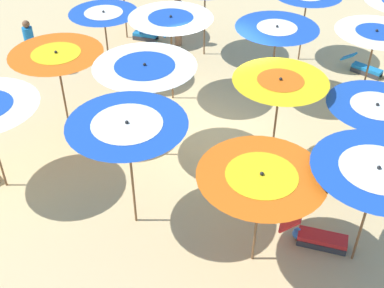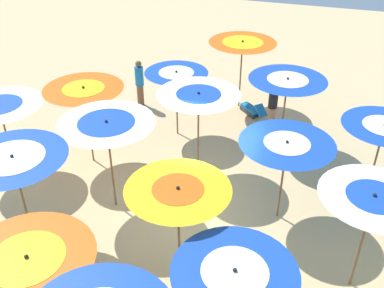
{
  "view_description": "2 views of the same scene",
  "coord_description": "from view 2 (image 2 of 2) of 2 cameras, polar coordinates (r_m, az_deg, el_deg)",
  "views": [
    {
      "loc": [
        -5.6,
        -9.44,
        7.75
      ],
      "look_at": [
        -1.74,
        -1.75,
        1.11
      ],
      "focal_mm": 47.0,
      "sensor_mm": 36.0,
      "label": 1
    },
    {
      "loc": [
        2.4,
        -8.29,
        7.59
      ],
      "look_at": [
        -0.49,
        0.78,
        1.49
      ],
      "focal_mm": 41.85,
      "sensor_mm": 36.0,
      "label": 2
    }
  ],
  "objects": [
    {
      "name": "beach_umbrella_10",
      "position": [
        10.56,
        -10.78,
        1.96
      ],
      "size": [
        2.28,
        2.28,
        2.53
      ],
      "color": "brown",
      "rests_on": "ground"
    },
    {
      "name": "lounger_3",
      "position": [
        15.78,
        7.69,
        4.4
      ],
      "size": [
        1.09,
        1.08,
        0.56
      ],
      "rotation": [
        0.0,
        0.0,
        8.65
      ],
      "color": "#333338",
      "rests_on": "ground"
    },
    {
      "name": "beach_umbrella_4",
      "position": [
        8.99,
        22.0,
        -7.08
      ],
      "size": [
        2.05,
        2.05,
        2.44
      ],
      "color": "brown",
      "rests_on": "ground"
    },
    {
      "name": "beach_umbrella_1",
      "position": [
        11.83,
        23.17,
        1.41
      ],
      "size": [
        2.06,
        2.06,
        2.21
      ],
      "color": "brown",
      "rests_on": "ground"
    },
    {
      "name": "beachgoer_2",
      "position": [
        16.08,
        -6.69,
        7.79
      ],
      "size": [
        0.3,
        0.3,
        1.7
      ],
      "rotation": [
        0.0,
        0.0,
        6.19
      ],
      "color": "brown",
      "rests_on": "ground"
    },
    {
      "name": "beach_umbrella_3",
      "position": [
        15.51,
        6.43,
        12.24
      ],
      "size": [
        2.29,
        2.29,
        2.46
      ],
      "color": "brown",
      "rests_on": "ground"
    },
    {
      "name": "beach_umbrella_13",
      "position": [
        8.02,
        -20.07,
        -14.38
      ],
      "size": [
        2.24,
        2.24,
        2.22
      ],
      "color": "brown",
      "rests_on": "ground"
    },
    {
      "name": "beach_umbrella_2",
      "position": [
        13.21,
        12.02,
        7.37
      ],
      "size": [
        2.25,
        2.25,
        2.34
      ],
      "color": "brown",
      "rests_on": "ground"
    },
    {
      "name": "beach_umbrella_7",
      "position": [
        13.73,
        -2.0,
        8.33
      ],
      "size": [
        1.94,
        1.94,
        2.2
      ],
      "color": "brown",
      "rests_on": "ground"
    },
    {
      "name": "beach_umbrella_9",
      "position": [
        8.48,
        -1.79,
        -6.66
      ],
      "size": [
        2.04,
        2.04,
        2.46
      ],
      "color": "brown",
      "rests_on": "ground"
    },
    {
      "name": "lounger_2",
      "position": [
        14.36,
        -21.53,
        -0.9
      ],
      "size": [
        0.67,
        1.36,
        0.57
      ],
      "rotation": [
        0.0,
        0.0,
        5.0
      ],
      "color": "olive",
      "rests_on": "ground"
    },
    {
      "name": "beach_umbrella_5",
      "position": [
        10.42,
        11.89,
        -0.81
      ],
      "size": [
        2.2,
        2.2,
        2.24
      ],
      "color": "brown",
      "rests_on": "ground"
    },
    {
      "name": "beach_umbrella_14",
      "position": [
        9.83,
        -21.73,
        -2.48
      ],
      "size": [
        2.25,
        2.25,
        2.56
      ],
      "color": "brown",
      "rests_on": "ground"
    },
    {
      "name": "beach_umbrella_6",
      "position": [
        11.71,
        0.84,
        5.68
      ],
      "size": [
        2.21,
        2.21,
        2.51
      ],
      "color": "brown",
      "rests_on": "ground"
    },
    {
      "name": "ground",
      "position": [
        11.5,
        1.15,
        -8.78
      ],
      "size": [
        40.28,
        40.28,
        0.04
      ],
      "primitive_type": "cube",
      "color": "#D1B57F"
    },
    {
      "name": "beach_umbrella_15",
      "position": [
        12.82,
        -23.29,
        4.05
      ],
      "size": [
        2.28,
        2.28,
        2.23
      ],
      "color": "brown",
      "rests_on": "ground"
    },
    {
      "name": "beach_umbrella_11",
      "position": [
        12.56,
        -13.58,
        6.26
      ],
      "size": [
        2.19,
        2.19,
        2.42
      ],
      "color": "brown",
      "rests_on": "ground"
    },
    {
      "name": "beachgoer_1",
      "position": [
        14.67,
        10.25,
        4.95
      ],
      "size": [
        0.3,
        0.3,
        1.72
      ],
      "rotation": [
        0.0,
        0.0,
        2.05
      ],
      "color": "#A3704C",
      "rests_on": "ground"
    },
    {
      "name": "beach_umbrella_8",
      "position": [
        7.43,
        5.39,
        -16.88
      ],
      "size": [
        2.04,
        2.04,
        2.22
      ],
      "color": "brown",
      "rests_on": "ground"
    }
  ]
}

